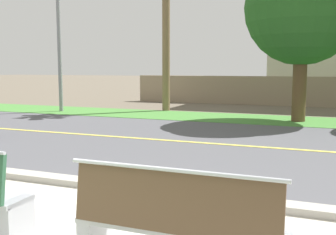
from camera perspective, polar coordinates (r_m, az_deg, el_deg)
ground_plane at (r=11.32m, az=8.38°, el=-2.36°), size 140.00×140.00×0.00m
curb_edge at (r=6.08m, az=-4.22°, el=-9.99°), size 44.00×0.30×0.11m
street_asphalt at (r=9.89m, az=6.37°, el=-3.67°), size 52.00×8.00×0.01m
road_centre_line at (r=9.89m, az=6.37°, el=-3.64°), size 48.00×0.14×0.01m
far_verge_grass at (r=14.81m, az=11.61°, el=-0.19°), size 48.00×2.80×0.02m
bench_right at (r=3.69m, az=1.26°, el=-14.84°), size 1.91×0.48×1.01m
streetlamp at (r=17.80m, az=-14.71°, el=14.24°), size 0.24×2.10×7.25m
garden_wall at (r=20.38m, az=13.05°, el=3.67°), size 13.00×0.36×1.40m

